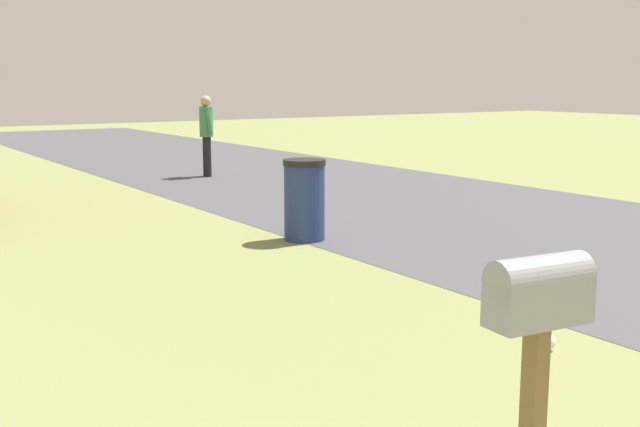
{
  "coord_description": "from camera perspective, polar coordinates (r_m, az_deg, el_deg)",
  "views": [
    {
      "loc": [
        1.75,
        3.25,
        2.1
      ],
      "look_at": [
        6.38,
        0.19,
        1.14
      ],
      "focal_mm": 43.44,
      "sensor_mm": 36.0,
      "label": 1
    }
  ],
  "objects": [
    {
      "name": "pedestrian",
      "position": [
        17.3,
        -8.37,
        6.14
      ],
      "size": [
        0.49,
        0.3,
        1.78
      ],
      "rotation": [
        0.0,
        0.0,
        4.6
      ],
      "color": "black",
      "rests_on": "ground"
    },
    {
      "name": "trash_bin",
      "position": [
        10.26,
        -1.15,
        1.03
      ],
      "size": [
        0.57,
        0.57,
        1.08
      ],
      "color": "navy",
      "rests_on": "ground"
    },
    {
      "name": "litter_bag_midfield_b",
      "position": [
        6.43,
        16.35,
        -9.05
      ],
      "size": [
        0.14,
        0.14,
        0.14
      ],
      "primitive_type": "sphere",
      "color": "silver",
      "rests_on": "ground"
    },
    {
      "name": "mailbox",
      "position": [
        3.66,
        15.76,
        -7.07
      ],
      "size": [
        0.26,
        0.51,
        1.33
      ],
      "rotation": [
        0.0,
        0.0,
        -0.11
      ],
      "color": "brown",
      "rests_on": "ground"
    }
  ]
}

